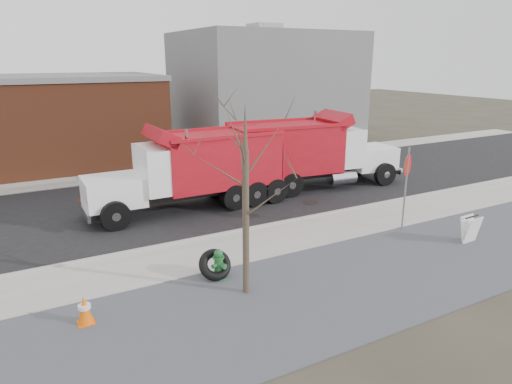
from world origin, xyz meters
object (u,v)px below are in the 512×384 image
dump_truck_red_a (307,151)px  dump_truck_red_b (196,167)px  sandwich_board (470,229)px  stop_sign (407,175)px  fire_hydrant (219,265)px  truck_tire (215,265)px

dump_truck_red_a → dump_truck_red_b: dump_truck_red_a is taller
sandwich_board → dump_truck_red_a: dump_truck_red_a is taller
stop_sign → dump_truck_red_b: dump_truck_red_b is taller
fire_hydrant → dump_truck_red_b: bearing=50.5°
stop_sign → dump_truck_red_b: (-5.83, 6.09, -0.30)m
fire_hydrant → stop_sign: 7.88m
truck_tire → dump_truck_red_a: 10.44m
fire_hydrant → sandwich_board: (8.75, -1.72, 0.09)m
truck_tire → stop_sign: 7.96m
fire_hydrant → truck_tire: bearing=115.9°
sandwich_board → dump_truck_red_b: dump_truck_red_b is taller
truck_tire → stop_sign: stop_sign is taller
fire_hydrant → stop_sign: bearing=-20.7°
truck_tire → sandwich_board: 9.03m
sandwich_board → dump_truck_red_b: bearing=126.9°
truck_tire → dump_truck_red_a: dump_truck_red_a is taller
truck_tire → fire_hydrant: bearing=-40.6°
stop_sign → sandwich_board: 2.84m
dump_truck_red_b → stop_sign: bearing=133.6°
fire_hydrant → sandwich_board: sandwich_board is taller
stop_sign → dump_truck_red_b: bearing=128.5°
fire_hydrant → truck_tire: (-0.09, 0.08, 0.00)m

